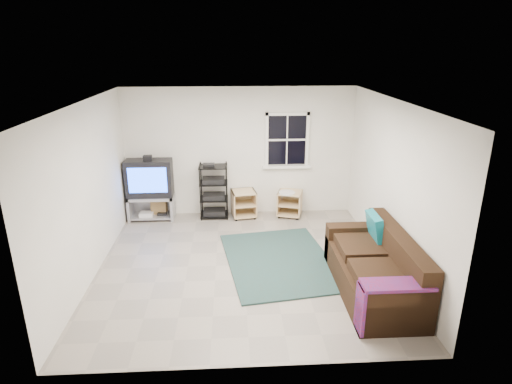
{
  "coord_description": "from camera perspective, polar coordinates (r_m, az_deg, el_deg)",
  "views": [
    {
      "loc": [
        -0.16,
        -6.12,
        3.38
      ],
      "look_at": [
        0.22,
        0.4,
        1.11
      ],
      "focal_mm": 30.0,
      "sensor_mm": 36.0,
      "label": 1
    }
  ],
  "objects": [
    {
      "name": "tv_unit",
      "position": [
        8.75,
        -13.96,
        0.97
      ],
      "size": [
        0.9,
        0.45,
        1.32
      ],
      "color": "#9B9BA3",
      "rests_on": "ground"
    },
    {
      "name": "sofa",
      "position": [
        6.39,
        15.69,
        -10.01
      ],
      "size": [
        0.93,
        2.1,
        0.96
      ],
      "color": "black",
      "rests_on": "ground"
    },
    {
      "name": "side_table_left",
      "position": [
        8.76,
        -1.69,
        -1.41
      ],
      "size": [
        0.53,
        0.53,
        0.55
      ],
      "rotation": [
        0.0,
        0.0,
        0.15
      ],
      "color": "tan",
      "rests_on": "ground"
    },
    {
      "name": "room",
      "position": [
        8.67,
        4.14,
        6.47
      ],
      "size": [
        4.6,
        4.62,
        4.6
      ],
      "color": "gray",
      "rests_on": "ground"
    },
    {
      "name": "shag_rug",
      "position": [
        7.1,
        3.12,
        -9.11
      ],
      "size": [
        1.97,
        2.49,
        0.03
      ],
      "primitive_type": "cube",
      "rotation": [
        0.0,
        0.0,
        0.15
      ],
      "color": "black",
      "rests_on": "ground"
    },
    {
      "name": "av_rack",
      "position": [
        8.7,
        -5.63,
        -0.31
      ],
      "size": [
        0.56,
        0.41,
        1.12
      ],
      "color": "black",
      "rests_on": "ground"
    },
    {
      "name": "paper_bag",
      "position": [
        8.98,
        -12.78,
        -1.91
      ],
      "size": [
        0.32,
        0.21,
        0.44
      ],
      "primitive_type": "cube",
      "rotation": [
        0.0,
        0.0,
        -0.04
      ],
      "color": "#A27E48",
      "rests_on": "ground"
    },
    {
      "name": "side_table_right",
      "position": [
        8.82,
        4.52,
        -1.26
      ],
      "size": [
        0.58,
        0.58,
        0.54
      ],
      "rotation": [
        0.0,
        0.0,
        -0.28
      ],
      "color": "tan",
      "rests_on": "ground"
    }
  ]
}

